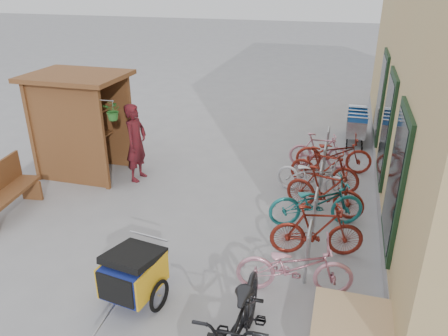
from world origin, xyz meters
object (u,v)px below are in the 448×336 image
(pallet_stack, at_px, (351,336))
(cargo_bike, at_px, (240,330))
(bike_3, at_px, (325,191))
(bike_5, at_px, (324,169))
(bike_6, at_px, (334,154))
(kiosk, at_px, (77,111))
(shopping_carts, at_px, (357,121))
(bike_2, at_px, (316,202))
(bike_4, at_px, (313,176))
(child_trailer, at_px, (133,273))
(bike_1, at_px, (317,230))
(bike_7, at_px, (320,151))
(person_kiosk, at_px, (136,143))
(bench, at_px, (3,190))
(bike_0, at_px, (295,266))

(pallet_stack, bearing_deg, cargo_bike, -152.68)
(pallet_stack, height_order, bike_3, bike_3)
(cargo_bike, distance_m, bike_5, 5.29)
(bike_5, distance_m, bike_6, 1.00)
(pallet_stack, height_order, bike_5, bike_5)
(kiosk, relative_size, bike_5, 1.57)
(shopping_carts, distance_m, bike_2, 5.08)
(bike_3, distance_m, bike_4, 0.80)
(child_trailer, distance_m, bike_2, 3.73)
(bike_1, bearing_deg, bike_3, -13.19)
(kiosk, bearing_deg, bike_7, 18.79)
(bike_2, relative_size, bike_4, 1.11)
(bike_3, bearing_deg, bike_2, -177.63)
(bike_1, bearing_deg, person_kiosk, 53.32)
(bench, height_order, bike_3, bench)
(bike_7, bearing_deg, bench, 120.45)
(kiosk, relative_size, cargo_bike, 1.08)
(bike_2, bearing_deg, cargo_bike, 151.33)
(bike_2, relative_size, bike_7, 1.22)
(pallet_stack, relative_size, shopping_carts, 0.66)
(cargo_bike, bearing_deg, bike_6, 80.69)
(bike_5, bearing_deg, pallet_stack, -157.20)
(shopping_carts, relative_size, bike_1, 1.15)
(bike_2, distance_m, bike_3, 0.53)
(bike_3, distance_m, bike_7, 2.25)
(cargo_bike, bearing_deg, bike_1, 73.41)
(child_trailer, distance_m, bike_5, 5.10)
(pallet_stack, bearing_deg, bike_7, 98.47)
(person_kiosk, xyz_separation_m, bike_7, (4.02, 1.80, -0.46))
(shopping_carts, xyz_separation_m, bike_5, (-0.66, -3.41, -0.09))
(child_trailer, bearing_deg, bike_2, 59.02)
(cargo_bike, height_order, bike_7, cargo_bike)
(kiosk, xyz_separation_m, person_kiosk, (1.41, 0.05, -0.65))
(pallet_stack, bearing_deg, bike_5, 98.26)
(bike_3, relative_size, bike_6, 0.90)
(person_kiosk, height_order, bike_1, person_kiosk)
(bike_4, bearing_deg, bike_3, -144.29)
(cargo_bike, bearing_deg, kiosk, 135.53)
(bike_2, relative_size, bike_5, 1.14)
(shopping_carts, distance_m, bike_5, 3.48)
(bench, xyz_separation_m, bike_4, (5.80, 2.52, -0.10))
(bike_3, bearing_deg, bike_0, -170.37)
(pallet_stack, distance_m, bike_4, 4.32)
(bike_4, bearing_deg, bike_7, 12.58)
(shopping_carts, distance_m, child_trailer, 8.49)
(child_trailer, bearing_deg, bike_4, 70.54)
(kiosk, relative_size, person_kiosk, 1.38)
(shopping_carts, bearing_deg, person_kiosk, -140.07)
(bike_7, bearing_deg, pallet_stack, -175.58)
(child_trailer, relative_size, bike_2, 0.86)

